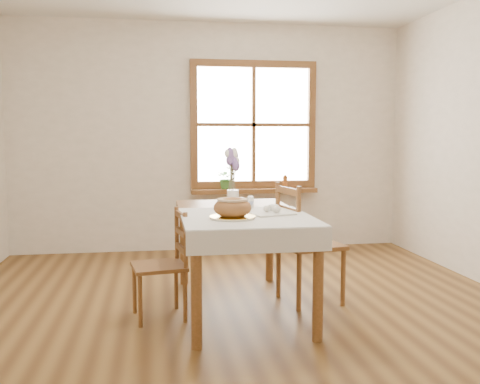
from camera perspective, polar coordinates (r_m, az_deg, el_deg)
The scene contains 18 objects.
ground at distance 3.94m, azimuth 0.70°, elevation -13.59°, with size 5.00×5.00×0.00m, color brown.
room_walls at distance 3.73m, azimuth 0.73°, elevation 11.93°, with size 4.60×5.10×2.65m.
window at distance 6.23m, azimuth 1.45°, elevation 7.18°, with size 1.46×0.08×1.46m.
window_sill at distance 6.19m, azimuth 1.54°, elevation 0.15°, with size 1.46×0.20×0.05m.
dining_table at distance 4.06m, azimuth -0.00°, elevation -3.30°, with size 0.90×1.60×0.75m.
table_linen at distance 3.75m, azimuth 0.72°, elevation -2.68°, with size 0.91×0.99×0.01m, color silver.
chair_left at distance 3.94m, azimuth -8.67°, elevation -7.65°, with size 0.37×0.39×0.79m, color brown, non-canonical shape.
chair_right at distance 4.30m, azimuth 7.52°, elevation -5.40°, with size 0.44×0.47×0.95m, color brown, non-canonical shape.
bread_plate at distance 3.65m, azimuth -0.80°, elevation -2.72°, with size 0.30×0.30×0.02m, color white.
bread_loaf at distance 3.64m, azimuth -0.81°, elevation -1.48°, with size 0.26×0.26×0.14m, color #9A5F36.
egg_napkin at distance 3.86m, azimuth 3.28°, elevation -2.27°, with size 0.30×0.25×0.01m, color silver.
eggs at distance 3.85m, azimuth 3.29°, elevation -1.81°, with size 0.23×0.21×0.05m, color silver, non-canonical shape.
salt_shaker at distance 4.15m, azimuth 1.12°, elevation -1.08°, with size 0.05×0.05×0.10m, color white.
pepper_shaker at distance 4.16m, azimuth 0.15°, elevation -1.14°, with size 0.05×0.05×0.09m, color white.
flower_vase at distance 4.48m, azimuth -0.76°, elevation -0.61°, with size 0.10×0.10×0.11m, color white.
lavender_bouquet at distance 4.46m, azimuth -0.77°, elevation 2.26°, with size 0.18×0.18×0.34m, color #78599E, non-canonical shape.
potted_plant at distance 6.13m, azimuth -1.41°, elevation 1.26°, with size 0.23×0.26×0.20m, color #3C7930.
amber_bottle at distance 6.26m, azimuth 4.83°, elevation 1.14°, with size 0.06×0.06×0.16m, color #A8581F.
Camera 1 is at (-0.62, -3.66, 1.32)m, focal length 40.00 mm.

